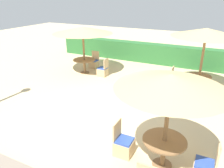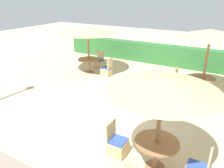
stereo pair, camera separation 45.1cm
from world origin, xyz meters
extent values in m
plane|color=#D1BA8C|center=(0.00, 0.00, 0.00)|extent=(40.00, 40.00, 0.00)
cube|color=#2D6B33|center=(0.00, 6.79, 0.58)|extent=(13.00, 0.70, 1.16)
cylinder|color=olive|center=(2.72, 3.47, 1.31)|extent=(0.10, 0.10, 2.61)
cone|color=tan|center=(2.72, 3.47, 2.53)|extent=(2.74, 2.74, 0.32)
cylinder|color=olive|center=(2.72, 3.47, 0.01)|extent=(0.48, 0.48, 0.03)
cylinder|color=olive|center=(2.72, 3.47, 0.34)|extent=(0.12, 0.12, 0.68)
cylinder|color=olive|center=(2.72, 3.47, 0.70)|extent=(1.00, 1.00, 0.04)
cube|color=tan|center=(1.79, 3.49, 0.20)|extent=(0.46, 0.46, 0.40)
cube|color=#2D4CA8|center=(1.79, 3.49, 0.43)|extent=(0.42, 0.42, 0.05)
cube|color=tan|center=(1.58, 3.49, 0.69)|extent=(0.04, 0.46, 0.48)
cube|color=tan|center=(2.70, 2.57, 0.20)|extent=(0.46, 0.46, 0.40)
cube|color=#2D4CA8|center=(2.70, 2.57, 0.43)|extent=(0.42, 0.42, 0.05)
cube|color=tan|center=(2.70, 2.36, 0.69)|extent=(0.46, 0.04, 0.48)
cylinder|color=olive|center=(-2.97, 3.34, 1.17)|extent=(0.10, 0.10, 2.34)
cone|color=tan|center=(-2.97, 3.34, 2.26)|extent=(3.00, 3.00, 0.32)
cylinder|color=olive|center=(-2.97, 3.34, 0.01)|extent=(0.48, 0.48, 0.03)
cylinder|color=olive|center=(-2.97, 3.34, 0.35)|extent=(0.12, 0.12, 0.70)
cylinder|color=olive|center=(-2.97, 3.34, 0.72)|extent=(1.16, 1.16, 0.04)
cube|color=tan|center=(-2.98, 4.32, 0.20)|extent=(0.46, 0.46, 0.40)
cube|color=#2D4CA8|center=(-2.98, 4.32, 0.43)|extent=(0.42, 0.42, 0.05)
cube|color=tan|center=(-2.98, 4.53, 0.69)|extent=(0.46, 0.04, 0.48)
cube|color=tan|center=(-1.89, 3.34, 0.20)|extent=(0.46, 0.46, 0.40)
cube|color=#2D4CA8|center=(-1.89, 3.34, 0.43)|extent=(0.42, 0.42, 0.05)
cube|color=tan|center=(-1.68, 3.34, 0.69)|extent=(0.04, 0.46, 0.48)
cylinder|color=olive|center=(2.47, -1.62, 1.15)|extent=(0.10, 0.10, 2.31)
cone|color=tan|center=(2.47, -1.62, 2.23)|extent=(2.43, 2.43, 0.32)
cylinder|color=olive|center=(2.47, -1.62, 0.01)|extent=(0.48, 0.48, 0.03)
cylinder|color=olive|center=(2.47, -1.62, 0.36)|extent=(0.12, 0.12, 0.71)
cylinder|color=olive|center=(2.47, -1.62, 0.73)|extent=(1.04, 1.04, 0.04)
cube|color=#2D4CA8|center=(3.40, -1.63, 0.43)|extent=(0.42, 0.42, 0.05)
cube|color=tan|center=(3.61, -1.63, 0.69)|extent=(0.04, 0.46, 0.48)
cube|color=tan|center=(1.46, -1.65, 0.20)|extent=(0.46, 0.46, 0.40)
cube|color=#2D4CA8|center=(1.46, -1.65, 0.43)|extent=(0.42, 0.42, 0.05)
cube|color=tan|center=(1.25, -1.65, 0.69)|extent=(0.04, 0.46, 0.48)
camera|label=1|loc=(3.22, -5.95, 3.91)|focal=35.00mm
camera|label=2|loc=(3.62, -5.74, 3.91)|focal=35.00mm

